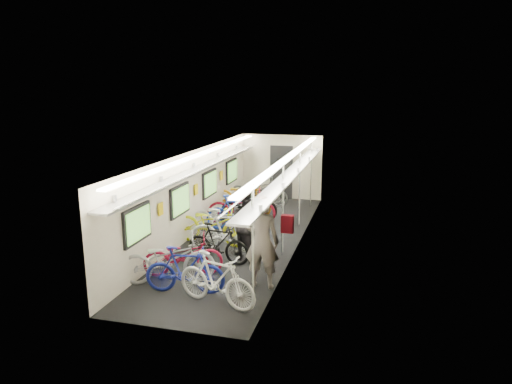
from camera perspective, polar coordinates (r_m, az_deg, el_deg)
The scene contains 18 objects.
train_car_shell at distance 13.03m, azimuth -2.09°, elevation 2.15°, with size 10.00×10.00×10.00m.
bicycle_0 at distance 9.95m, azimuth -10.97°, elevation -8.27°, with size 0.70×2.00×1.05m, color #A7A6AB.
bicycle_1 at distance 9.43m, azimuth -8.90°, elevation -9.61°, with size 0.47×1.65×0.99m, color navy.
bicycle_2 at distance 10.30m, azimuth -9.09°, elevation -7.85°, with size 0.61×1.75×0.92m, color maroon.
bicycle_3 at distance 10.91m, azimuth -4.77°, elevation -6.41°, with size 0.46×1.61×0.97m, color black.
bicycle_4 at distance 12.20m, azimuth -5.60°, elevation -3.99°, with size 0.74×2.11×1.11m, color yellow.
bicycle_5 at distance 11.48m, azimuth -3.65°, elevation -4.90°, with size 0.54×1.93×1.16m, color silver.
bicycle_6 at distance 12.47m, azimuth -4.19°, elevation -3.51°, with size 0.76×2.17×1.14m, color #B5B6BA.
bicycle_7 at distance 13.43m, azimuth -2.55°, elevation -2.51°, with size 0.49×1.73×1.04m, color #1B39A7.
bicycle_8 at distance 13.89m, azimuth -1.84°, elevation -1.87°, with size 0.73×2.08×1.09m, color maroon.
bicycle_9 at distance 14.02m, azimuth -0.90°, elevation -1.76°, with size 0.51×1.79×1.08m, color black.
bicycle_10 at distance 15.01m, azimuth -1.65°, elevation -0.64°, with size 0.76×2.18×1.15m, color orange.
bicycle_11 at distance 8.84m, azimuth -4.96°, elevation -10.84°, with size 0.49×1.75×1.05m, color white.
bicycle_12 at distance 16.34m, azimuth 0.14°, elevation 0.30°, with size 0.70×2.00×1.05m, color slate.
bicycle_14 at distance 16.01m, azimuth 0.74°, elevation -0.13°, with size 0.63×1.82×0.96m, color slate.
passenger_near at distance 9.42m, azimuth 0.73°, elevation -6.25°, with size 0.72×0.47×1.98m, color slate.
passenger_mid at distance 10.96m, azimuth -1.16°, elevation -3.97°, with size 0.88×0.68×1.80m, color black.
backpack at distance 9.65m, azimuth 3.95°, elevation -4.00°, with size 0.26×0.14×0.38m, color #A3101E.
Camera 1 is at (3.34, -11.55, 4.07)m, focal length 32.00 mm.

